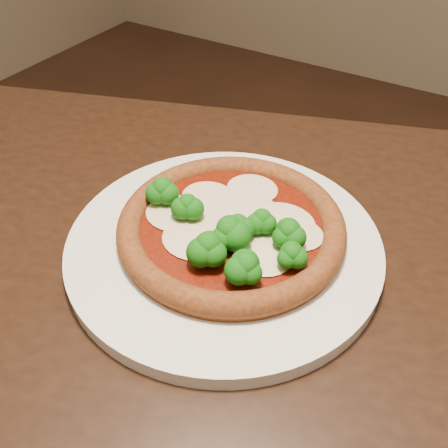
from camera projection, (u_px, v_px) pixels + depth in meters
The scene contains 4 objects.
floor at pixel (245, 437), 1.17m from camera, with size 4.00×4.00×0.00m, color black.
dining_table at pixel (217, 366), 0.56m from camera, with size 1.43×1.19×0.75m.
plate at pixel (224, 245), 0.56m from camera, with size 0.35×0.35×0.02m, color silver.
pizza at pixel (232, 227), 0.55m from camera, with size 0.25×0.25×0.06m.
Camera 1 is at (0.24, -0.49, 1.15)m, focal length 40.00 mm.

